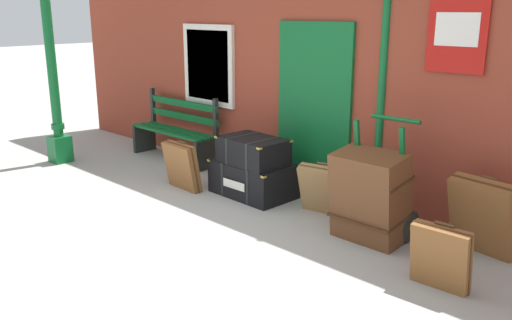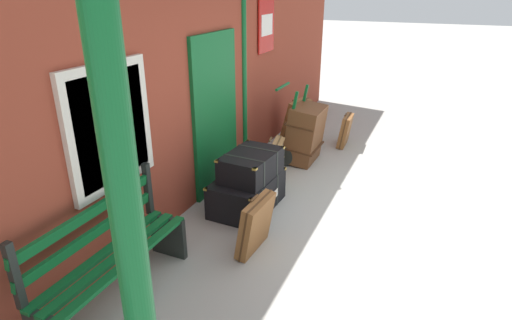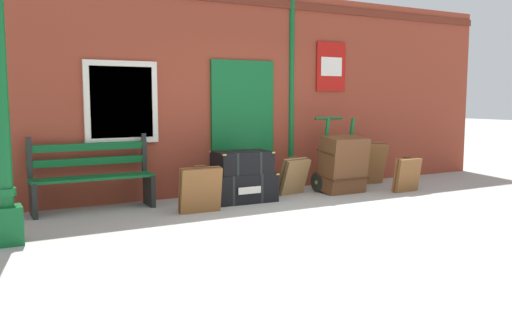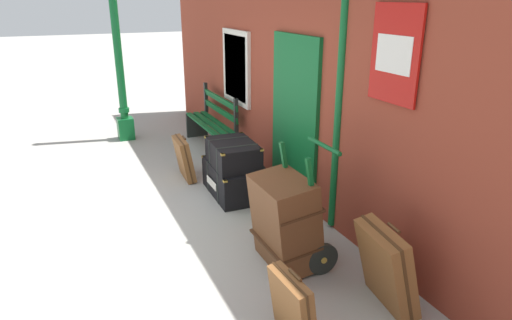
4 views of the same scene
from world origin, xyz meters
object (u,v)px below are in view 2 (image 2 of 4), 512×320
object	(u,v)px
steamer_trunk_middle	(251,165)
suitcase_charcoal	(345,131)
platform_bench	(110,257)
large_brown_trunk	(305,134)
suitcase_brown	(256,225)
porters_trolley	(294,143)
suitcase_caramel	(296,120)
steamer_trunk_base	(247,193)
suitcase_olive	(272,158)

from	to	relation	value
steamer_trunk_middle	suitcase_charcoal	bearing A→B (deg)	-12.08
platform_bench	large_brown_trunk	bearing A→B (deg)	-8.44
suitcase_charcoal	suitcase_brown	bearing A→B (deg)	177.68
steamer_trunk_middle	porters_trolley	size ratio (longest dim) A/B	0.70
suitcase_caramel	suitcase_charcoal	distance (m)	0.91
porters_trolley	large_brown_trunk	distance (m)	0.26
steamer_trunk_base	suitcase_charcoal	size ratio (longest dim) A/B	1.78
steamer_trunk_base	suitcase_brown	size ratio (longest dim) A/B	1.64
suitcase_charcoal	suitcase_olive	size ratio (longest dim) A/B	0.98
suitcase_caramel	suitcase_olive	bearing A→B (deg)	-172.54
suitcase_brown	large_brown_trunk	bearing A→B (deg)	6.43
suitcase_caramel	platform_bench	bearing A→B (deg)	178.88
platform_bench	suitcase_brown	distance (m)	1.48
large_brown_trunk	suitcase_brown	bearing A→B (deg)	-173.57
steamer_trunk_middle	suitcase_caramel	world-z (taller)	suitcase_caramel
steamer_trunk_base	large_brown_trunk	size ratio (longest dim) A/B	1.12
steamer_trunk_middle	suitcase_olive	bearing A→B (deg)	6.12
porters_trolley	large_brown_trunk	size ratio (longest dim) A/B	1.30
large_brown_trunk	suitcase_brown	world-z (taller)	large_brown_trunk
platform_bench	suitcase_olive	bearing A→B (deg)	-5.99
steamer_trunk_middle	suitcase_charcoal	world-z (taller)	steamer_trunk_middle
porters_trolley	platform_bench	bearing A→B (deg)	174.14
porters_trolley	large_brown_trunk	xyz separation A→B (m)	(0.00, -0.17, 0.19)
platform_bench	large_brown_trunk	distance (m)	3.83
porters_trolley	steamer_trunk_middle	bearing A→B (deg)	-178.99
steamer_trunk_middle	suitcase_caramel	xyz separation A→B (m)	(2.68, 0.33, -0.21)
large_brown_trunk	suitcase_charcoal	distance (m)	1.07
steamer_trunk_middle	suitcase_olive	size ratio (longest dim) A/B	1.42
suitcase_caramel	suitcase_charcoal	xyz separation A→B (m)	(0.02, -0.91, -0.09)
platform_bench	suitcase_caramel	xyz separation A→B (m)	(4.73, -0.09, -0.07)
steamer_trunk_middle	suitcase_caramel	bearing A→B (deg)	6.98
steamer_trunk_base	porters_trolley	size ratio (longest dim) A/B	0.86
platform_bench	suitcase_charcoal	distance (m)	4.86
platform_bench	large_brown_trunk	world-z (taller)	platform_bench
steamer_trunk_base	steamer_trunk_middle	size ratio (longest dim) A/B	1.23
steamer_trunk_middle	suitcase_caramel	size ratio (longest dim) A/B	1.12
large_brown_trunk	suitcase_olive	xyz separation A→B (m)	(-0.78, 0.25, -0.17)
platform_bench	porters_trolley	world-z (taller)	porters_trolley
steamer_trunk_middle	porters_trolley	xyz separation A→B (m)	(1.74, 0.03, -0.31)
steamer_trunk_base	suitcase_caramel	distance (m)	2.73
steamer_trunk_base	suitcase_brown	distance (m)	0.95
suitcase_caramel	suitcase_brown	bearing A→B (deg)	-167.79
suitcase_caramel	suitcase_olive	xyz separation A→B (m)	(-1.71, -0.22, -0.08)
platform_bench	suitcase_charcoal	bearing A→B (deg)	-11.86
platform_bench	steamer_trunk_middle	bearing A→B (deg)	-11.58
steamer_trunk_base	suitcase_olive	bearing A→B (deg)	3.58
steamer_trunk_base	suitcase_brown	bearing A→B (deg)	-149.64
suitcase_charcoal	suitcase_brown	distance (m)	3.55
porters_trolley	suitcase_brown	bearing A→B (deg)	-169.82
steamer_trunk_base	suitcase_caramel	xyz separation A→B (m)	(2.71, 0.29, 0.16)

